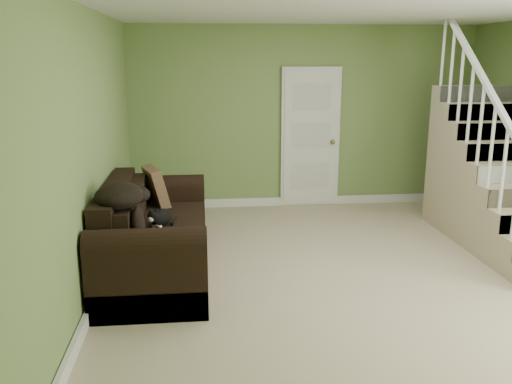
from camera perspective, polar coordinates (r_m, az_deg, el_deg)
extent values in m
cube|color=tan|center=(5.65, 10.06, -8.59)|extent=(5.00, 5.50, 0.01)
cube|color=white|center=(5.25, 11.33, 18.65)|extent=(5.00, 5.50, 0.01)
cube|color=#72904D|center=(7.95, 5.03, 7.82)|extent=(5.00, 0.04, 2.60)
cube|color=#72904D|center=(5.17, -17.01, 3.91)|extent=(0.04, 5.50, 2.60)
cube|color=white|center=(8.14, 4.88, -0.91)|extent=(5.00, 0.04, 0.12)
cube|color=white|center=(5.51, -15.77, -8.87)|extent=(0.04, 5.50, 0.12)
cube|color=white|center=(7.97, 5.74, 5.71)|extent=(0.86, 0.05, 2.02)
cube|color=white|center=(7.95, 5.77, 5.62)|extent=(0.78, 0.04, 1.96)
sphere|color=olive|center=(7.99, 8.08, 5.23)|extent=(0.07, 0.07, 0.07)
cylinder|color=white|center=(6.03, 24.62, 2.20)|extent=(0.04, 0.04, 0.90)
cylinder|color=white|center=(6.23, 23.57, 4.51)|extent=(0.04, 0.04, 0.90)
cube|color=tan|center=(6.83, 25.16, -1.35)|extent=(1.00, 0.27, 1.00)
cylinder|color=white|center=(6.44, 22.58, 6.69)|extent=(0.04, 0.04, 0.90)
cube|color=tan|center=(7.03, 24.13, 0.01)|extent=(1.00, 0.27, 1.20)
cylinder|color=white|center=(6.66, 21.64, 8.72)|extent=(0.04, 0.04, 0.90)
cube|color=tan|center=(7.24, 23.16, 1.30)|extent=(1.00, 0.27, 1.40)
cylinder|color=white|center=(6.88, 20.76, 10.62)|extent=(0.04, 0.04, 0.90)
cube|color=tan|center=(7.45, 22.25, 2.51)|extent=(1.00, 0.27, 1.60)
cylinder|color=white|center=(7.12, 19.92, 12.39)|extent=(0.04, 0.04, 0.90)
cube|color=tan|center=(7.67, 21.38, 3.65)|extent=(1.00, 0.27, 1.80)
cylinder|color=white|center=(7.36, 19.13, 14.04)|extent=(0.04, 0.04, 0.90)
cube|color=white|center=(6.40, 22.96, 10.68)|extent=(0.06, 2.46, 1.84)
cube|color=black|center=(5.72, -10.31, -6.92)|extent=(1.00, 2.33, 0.26)
cube|color=black|center=(5.63, -9.35, -4.53)|extent=(0.76, 1.76, 0.23)
cube|color=black|center=(4.69, -11.31, -9.17)|extent=(1.00, 0.26, 0.66)
cube|color=black|center=(6.63, -9.76, -2.16)|extent=(1.00, 0.26, 0.66)
cylinder|color=black|center=(4.57, -11.51, -5.39)|extent=(1.00, 0.26, 0.26)
cylinder|color=black|center=(6.55, -9.88, 0.60)|extent=(1.00, 0.26, 0.26)
cube|color=black|center=(5.62, -14.55, -2.63)|extent=(0.21, 1.80, 0.67)
cube|color=black|center=(5.57, -12.94, -1.76)|extent=(0.15, 1.73, 0.37)
cube|color=black|center=(6.78, -10.72, -2.32)|extent=(0.52, 0.52, 0.55)
cylinder|color=silver|center=(6.64, -11.53, 0.63)|extent=(0.06, 0.06, 0.20)
cylinder|color=#2F5CB7|center=(6.64, -11.53, 0.63)|extent=(0.07, 0.07, 0.05)
cylinder|color=white|center=(6.61, -11.58, 1.60)|extent=(0.03, 0.03, 0.03)
cylinder|color=silver|center=(6.66, -10.32, 0.74)|extent=(0.06, 0.06, 0.20)
cylinder|color=#2F5CB7|center=(6.66, -10.32, 0.74)|extent=(0.07, 0.07, 0.05)
cylinder|color=white|center=(6.63, -10.37, 1.70)|extent=(0.03, 0.03, 0.03)
cylinder|color=silver|center=(6.77, -10.80, 0.93)|extent=(0.06, 0.06, 0.20)
cylinder|color=#2F5CB7|center=(6.77, -10.80, 0.93)|extent=(0.07, 0.07, 0.05)
cylinder|color=white|center=(6.75, -10.84, 1.89)|extent=(0.03, 0.03, 0.03)
cylinder|color=silver|center=(6.76, -11.66, 0.88)|extent=(0.06, 0.06, 0.20)
cylinder|color=#2F5CB7|center=(6.76, -11.66, 0.88)|extent=(0.07, 0.07, 0.05)
cylinder|color=white|center=(6.74, -11.71, 1.83)|extent=(0.03, 0.03, 0.03)
ellipsoid|color=black|center=(5.55, -9.94, -2.65)|extent=(0.29, 0.36, 0.17)
ellipsoid|color=white|center=(5.49, -9.98, -3.16)|extent=(0.14, 0.16, 0.09)
sphere|color=black|center=(5.38, -10.08, -2.54)|extent=(0.15, 0.15, 0.11)
ellipsoid|color=white|center=(5.34, -10.10, -2.88)|extent=(0.07, 0.07, 0.05)
cone|color=black|center=(5.38, -10.43, -1.92)|extent=(0.05, 0.06, 0.05)
cone|color=black|center=(5.37, -9.76, -1.90)|extent=(0.05, 0.06, 0.05)
cylinder|color=black|center=(5.68, -9.00, -2.90)|extent=(0.07, 0.24, 0.03)
ellipsoid|color=gold|center=(5.14, -9.93, -4.72)|extent=(0.15, 0.16, 0.05)
cube|color=#4E2F1F|center=(6.33, -10.46, 0.50)|extent=(0.36, 0.51, 0.48)
ellipsoid|color=black|center=(4.98, -14.20, -0.39)|extent=(0.57, 0.66, 0.23)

